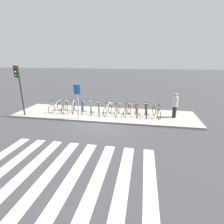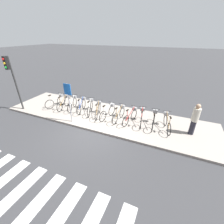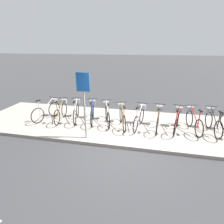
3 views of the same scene
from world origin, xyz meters
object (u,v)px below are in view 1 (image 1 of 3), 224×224
parked_bicycle_0 (57,106)px  traffic_light (18,80)px  parked_bicycle_11 (156,111)px  pedestrian (175,105)px  parked_bicycle_4 (91,107)px  parked_bicycle_8 (128,110)px  parked_bicycle_1 (65,106)px  parked_bicycle_7 (118,109)px  parked_bicycle_5 (99,108)px  parked_bicycle_6 (108,109)px  parked_bicycle_10 (146,110)px  parked_bicycle_3 (82,107)px  parked_bicycle_2 (73,106)px  sign_post (77,96)px  parked_bicycle_9 (136,110)px

parked_bicycle_0 → traffic_light: 3.10m
parked_bicycle_11 → pedestrian: bearing=1.6°
parked_bicycle_11 → parked_bicycle_4: bearing=179.8°
parked_bicycle_8 → traffic_light: 7.69m
parked_bicycle_1 → parked_bicycle_7: same height
parked_bicycle_5 → parked_bicycle_11: size_ratio=1.00×
parked_bicycle_5 → parked_bicycle_6: bearing=3.0°
parked_bicycle_10 → traffic_light: bearing=-170.2°
parked_bicycle_3 → parked_bicycle_11: (5.37, -0.04, 0.00)m
parked_bicycle_1 → parked_bicycle_2: size_ratio=1.02×
parked_bicycle_7 → parked_bicycle_11: bearing=2.2°
parked_bicycle_0 → sign_post: bearing=-30.5°
parked_bicycle_6 → parked_bicycle_11: same height
sign_post → parked_bicycle_3: bearing=98.8°
parked_bicycle_1 → parked_bicycle_10: (6.04, 0.11, 0.00)m
parked_bicycle_8 → sign_post: 3.61m
parked_bicycle_2 → parked_bicycle_7: size_ratio=0.97×
parked_bicycle_11 → pedestrian: 1.30m
parked_bicycle_1 → parked_bicycle_8: (4.76, -0.02, 0.00)m
parked_bicycle_11 → parked_bicycle_9: bearing=179.2°
parked_bicycle_2 → sign_post: (0.94, -1.43, 1.12)m
pedestrian → parked_bicycle_2: bearing=-180.0°
parked_bicycle_5 → parked_bicycle_3: bearing=171.5°
parked_bicycle_4 → parked_bicycle_9: 3.35m
parked_bicycle_9 → parked_bicycle_7: bearing=-174.7°
parked_bicycle_7 → parked_bicycle_3: bearing=177.0°
parked_bicycle_5 → parked_bicycle_7: (1.40, 0.05, 0.00)m
parked_bicycle_4 → traffic_light: size_ratio=0.43×
parked_bicycle_4 → parked_bicycle_1: bearing=-177.2°
pedestrian → sign_post: bearing=-167.3°
parked_bicycle_3 → pedestrian: size_ratio=0.92×
parked_bicycle_2 → parked_bicycle_8: (4.12, -0.13, 0.00)m
parked_bicycle_10 → sign_post: size_ratio=0.69×
parked_bicycle_8 → sign_post: sign_post is taller
parked_bicycle_8 → parked_bicycle_3: bearing=177.6°
traffic_light → parked_bicycle_0: bearing=35.8°
sign_post → parked_bicycle_11: bearing=15.2°
traffic_light → parked_bicycle_9: bearing=10.5°
pedestrian → parked_bicycle_5: bearing=-177.9°
parked_bicycle_1 → parked_bicycle_2: 0.65m
parked_bicycle_2 → sign_post: sign_post is taller
parked_bicycle_0 → parked_bicycle_2: size_ratio=0.99×
parked_bicycle_10 → parked_bicycle_11: same height
parked_bicycle_11 → parked_bicycle_1: bearing=-179.3°
parked_bicycle_2 → pedestrian: pedestrian is taller
parked_bicycle_1 → parked_bicycle_4: 2.02m
parked_bicycle_2 → parked_bicycle_5: size_ratio=1.01×
parked_bicycle_5 → parked_bicycle_11: (4.05, 0.16, 0.00)m
parked_bicycle_4 → parked_bicycle_2: bearing=179.4°
parked_bicycle_2 → pedestrian: (7.31, 0.00, 0.45)m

